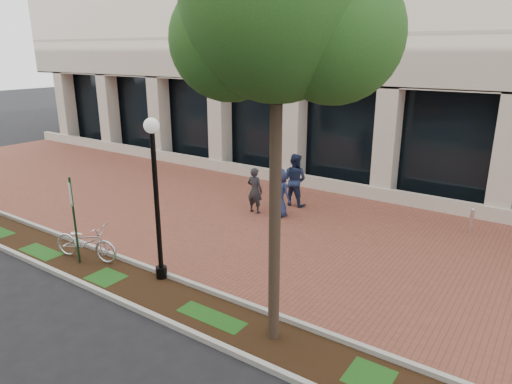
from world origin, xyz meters
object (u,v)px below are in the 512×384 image
Objects in this scene: lamppost at (156,191)px; street_tree at (281,18)px; pedestrian_mid at (294,180)px; pedestrian_right at (279,193)px; bollard at (471,221)px; parking_sign at (73,210)px; locked_bicycle at (86,242)px; pedestrian_left at (255,190)px.

street_tree reaches higher than lamppost.
pedestrian_mid is 1.32m from pedestrian_right.
parking_sign is at bearing -135.41° from bollard.
lamppost is at bearing 172.54° from street_tree.
lamppost is 3.03m from locked_bicycle.
bollard is (6.63, 2.16, -0.37)m from pedestrian_left.
parking_sign is 1.04m from locked_bicycle.
lamppost is 9.62m from bollard.
bollard is (2.12, 7.93, -5.52)m from street_tree.
street_tree is at bearing 25.67° from parking_sign.
parking_sign is 6.67m from pedestrian_right.
street_tree reaches higher than parking_sign.
locked_bicycle is 2.31× the size of bollard.
locked_bicycle is 7.56m from pedestrian_mid.
street_tree is (3.69, -0.48, 3.68)m from lamppost.
parking_sign reaches higher than pedestrian_left.
locked_bicycle is 1.02× the size of pedestrian_mid.
street_tree is 8.19m from locked_bicycle.
locked_bicycle is 1.22× the size of pedestrian_left.
locked_bicycle is 11.38m from bollard.
street_tree is at bearing 131.36° from pedestrian_right.
parking_sign is 1.47× the size of pedestrian_left.
pedestrian_mid is (2.35, 7.18, 0.45)m from locked_bicycle.
pedestrian_left is at bearing -29.44° from locked_bicycle.
pedestrian_left is at bearing -161.98° from bollard.
bollard is (5.81, 7.45, -1.84)m from lamppost.
locked_bicycle is 6.39m from pedestrian_right.
pedestrian_left is (1.62, 5.69, 0.29)m from locked_bicycle.
pedestrian_mid is at bearing 117.48° from street_tree.
bollard is at bearing -59.97° from locked_bicycle.
locked_bicycle is (-2.44, -0.39, -1.75)m from lamppost.
pedestrian_mid is (-3.78, 7.26, -4.99)m from street_tree.
street_tree is at bearing -7.46° from lamppost.
pedestrian_mid is 5.96m from bollard.
parking_sign is 6.22m from pedestrian_left.
lamppost is 5.55m from pedestrian_left.
street_tree is at bearing 127.02° from pedestrian_left.
pedestrian_left is at bearing 22.00° from pedestrian_right.
pedestrian_left reaches higher than locked_bicycle.
pedestrian_right is at bearing 91.83° from parking_sign.
street_tree is at bearing 116.16° from pedestrian_mid.
street_tree is 9.03× the size of bollard.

